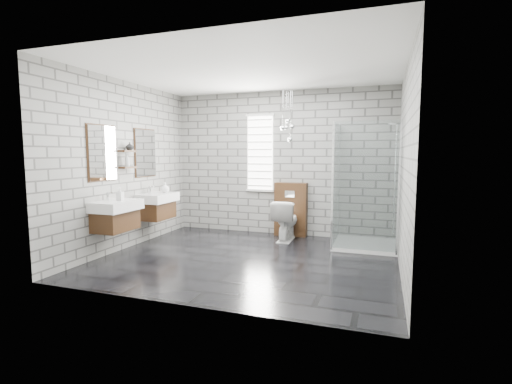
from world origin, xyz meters
The scene contains 20 objects.
floor centered at (0.00, 0.00, -0.01)m, with size 4.20×3.60×0.02m, color black.
ceiling centered at (0.00, 0.00, 2.71)m, with size 4.20×3.60×0.02m, color white.
wall_back centered at (0.00, 1.81, 1.35)m, with size 4.20×0.02×2.70m, color gray.
wall_front centered at (0.00, -1.81, 1.35)m, with size 4.20×0.02×2.70m, color gray.
wall_left centered at (-2.11, 0.00, 1.35)m, with size 0.02×3.60×2.70m, color gray.
wall_right centered at (2.11, 0.00, 1.35)m, with size 0.02×3.60×2.70m, color gray.
vanity_left centered at (-1.91, -0.55, 0.76)m, with size 0.47×0.70×1.57m.
vanity_right centered at (-1.91, 0.50, 0.76)m, with size 0.47×0.70×1.57m.
shelf_lower centered at (-2.03, -0.05, 1.32)m, with size 0.14×0.30×0.03m, color #422814.
shelf_upper centered at (-2.03, -0.05, 1.58)m, with size 0.14×0.30×0.03m, color #422814.
window centered at (-0.40, 1.78, 1.55)m, with size 0.56×0.05×1.48m.
cistern_panel centered at (0.24, 1.70, 0.50)m, with size 0.60×0.20×1.00m, color #422814.
flush_plate centered at (0.24, 1.60, 0.80)m, with size 0.18×0.01×0.12m, color silver.
shower_enclosure centered at (1.50, 1.18, 0.50)m, with size 1.00×1.00×2.03m.
pendant_cluster centered at (0.24, 1.38, 1.99)m, with size 0.23×0.22×0.96m.
toilet centered at (0.24, 1.31, 0.36)m, with size 0.40×0.70×0.72m, color white.
soap_bottle_a centered at (-1.84, -0.50, 0.95)m, with size 0.09×0.09×0.19m, color #B2B2B2.
soap_bottle_b centered at (-1.80, 0.65, 0.94)m, with size 0.15×0.15×0.19m, color #B2B2B2.
soap_bottle_c centered at (-2.02, -0.07, 1.44)m, with size 0.08×0.08×0.20m, color #B2B2B2.
vase centered at (-2.02, 0.00, 1.66)m, with size 0.12×0.12×0.13m, color #B2B2B2.
Camera 1 is at (1.84, -5.01, 1.55)m, focal length 26.00 mm.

